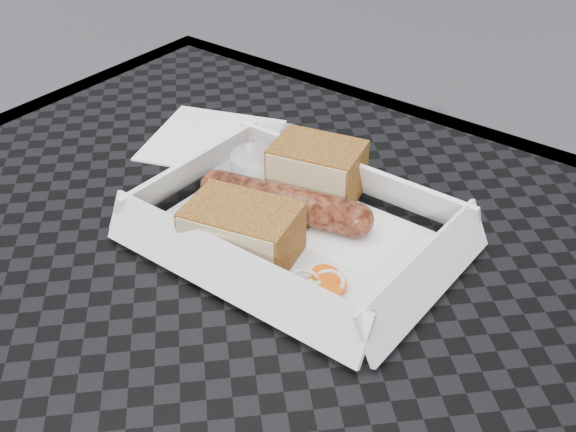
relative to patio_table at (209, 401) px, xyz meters
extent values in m
cube|color=black|center=(0.00, 0.00, 0.07)|extent=(0.80, 0.80, 0.01)
cube|color=black|center=(0.00, 0.39, 0.06)|extent=(0.80, 0.03, 0.03)
cylinder|color=black|center=(-0.35, 0.35, -0.30)|extent=(0.03, 0.03, 0.73)
cube|color=white|center=(-0.01, 0.12, 0.08)|extent=(0.22, 0.15, 0.00)
cylinder|color=brown|center=(-0.03, 0.14, 0.09)|extent=(0.13, 0.06, 0.03)
sphere|color=brown|center=(0.03, 0.15, 0.09)|extent=(0.03, 0.03, 0.03)
sphere|color=brown|center=(-0.10, 0.12, 0.09)|extent=(0.03, 0.03, 0.03)
cube|color=brown|center=(-0.03, 0.18, 0.10)|extent=(0.09, 0.07, 0.05)
cube|color=brown|center=(-0.03, 0.08, 0.10)|extent=(0.10, 0.07, 0.04)
cylinder|color=#DB4F09|center=(0.04, 0.08, 0.08)|extent=(0.02, 0.02, 0.00)
torus|color=white|center=(0.04, 0.08, 0.08)|extent=(0.02, 0.02, 0.00)
cube|color=#B2D17F|center=(0.05, 0.08, 0.08)|extent=(0.02, 0.02, 0.00)
cube|color=white|center=(-0.18, 0.20, 0.08)|extent=(0.15, 0.15, 0.00)
cylinder|color=maroon|center=(-0.10, 0.21, 0.09)|extent=(0.05, 0.05, 0.03)
cylinder|color=silver|center=(-0.09, 0.17, 0.09)|extent=(0.05, 0.05, 0.03)
camera|label=1|loc=(0.27, -0.26, 0.43)|focal=45.00mm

